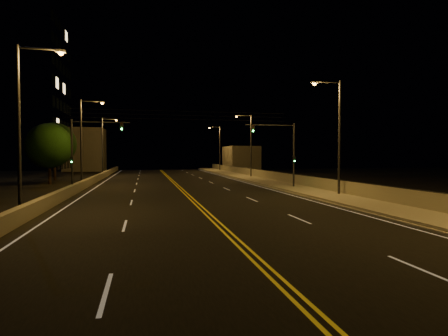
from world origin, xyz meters
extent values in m
plane|color=black|center=(0.00, 0.00, 0.00)|extent=(160.00, 160.00, 0.00)
cube|color=black|center=(0.00, 20.00, 0.01)|extent=(18.00, 120.00, 0.02)
cube|color=gray|center=(10.80, 20.00, 0.15)|extent=(3.60, 120.00, 0.30)
cube|color=gray|center=(8.93, 20.00, 0.07)|extent=(0.14, 120.00, 0.15)
cube|color=gray|center=(12.45, 20.00, 0.80)|extent=(0.30, 120.00, 1.00)
cube|color=gray|center=(-9.65, 20.00, 0.42)|extent=(0.45, 120.00, 0.84)
cube|color=#6D675B|center=(16.50, 69.14, 2.62)|extent=(6.00, 10.00, 5.25)
cube|color=#6D675B|center=(-16.00, 76.22, 4.55)|extent=(8.00, 8.00, 9.10)
cylinder|color=black|center=(12.45, 20.00, 1.33)|extent=(0.06, 120.00, 0.06)
cube|color=silver|center=(-8.60, 20.00, 0.02)|extent=(0.12, 116.00, 0.00)
cube|color=silver|center=(8.60, 20.00, 0.02)|extent=(0.12, 116.00, 0.00)
cube|color=gold|center=(-0.15, 20.00, 0.02)|extent=(0.12, 116.00, 0.00)
cube|color=gold|center=(0.15, 20.00, 0.02)|extent=(0.12, 116.00, 0.00)
cube|color=silver|center=(-4.50, 1.50, 0.02)|extent=(0.12, 3.00, 0.00)
cube|color=silver|center=(-4.50, 10.50, 0.02)|extent=(0.12, 3.00, 0.00)
cube|color=silver|center=(-4.50, 19.50, 0.02)|extent=(0.12, 3.00, 0.00)
cube|color=silver|center=(-4.50, 28.50, 0.02)|extent=(0.12, 3.00, 0.00)
cube|color=silver|center=(-4.50, 37.50, 0.02)|extent=(0.12, 3.00, 0.00)
cube|color=silver|center=(-4.50, 46.50, 0.02)|extent=(0.12, 3.00, 0.00)
cube|color=silver|center=(-4.50, 55.50, 0.02)|extent=(0.12, 3.00, 0.00)
cube|color=silver|center=(-4.50, 64.50, 0.02)|extent=(0.12, 3.00, 0.00)
cube|color=silver|center=(-4.50, 73.50, 0.02)|extent=(0.12, 3.00, 0.00)
cube|color=silver|center=(4.50, 1.50, 0.02)|extent=(0.12, 3.00, 0.00)
cube|color=silver|center=(4.50, 10.50, 0.02)|extent=(0.12, 3.00, 0.00)
cube|color=silver|center=(4.50, 19.50, 0.02)|extent=(0.12, 3.00, 0.00)
cube|color=silver|center=(4.50, 28.50, 0.02)|extent=(0.12, 3.00, 0.00)
cube|color=silver|center=(4.50, 37.50, 0.02)|extent=(0.12, 3.00, 0.00)
cube|color=silver|center=(4.50, 46.50, 0.02)|extent=(0.12, 3.00, 0.00)
cube|color=silver|center=(4.50, 55.50, 0.02)|extent=(0.12, 3.00, 0.00)
cube|color=silver|center=(4.50, 64.50, 0.02)|extent=(0.12, 3.00, 0.00)
cube|color=silver|center=(4.50, 73.50, 0.02)|extent=(0.12, 3.00, 0.00)
cylinder|color=#2D2D33|center=(11.80, 19.46, 4.68)|extent=(0.20, 0.20, 9.36)
cylinder|color=#2D2D33|center=(10.70, 19.46, 9.21)|extent=(2.20, 0.12, 0.12)
cube|color=#2D2D33|center=(9.60, 19.46, 9.14)|extent=(0.50, 0.25, 0.14)
sphere|color=#FF9E2D|center=(9.60, 19.46, 9.04)|extent=(0.28, 0.28, 0.28)
cylinder|color=#2D2D33|center=(11.80, 45.00, 4.68)|extent=(0.20, 0.20, 9.36)
cylinder|color=#2D2D33|center=(10.70, 45.00, 9.21)|extent=(2.20, 0.12, 0.12)
cube|color=#2D2D33|center=(9.60, 45.00, 9.14)|extent=(0.50, 0.25, 0.14)
sphere|color=#FF9E2D|center=(9.60, 45.00, 9.04)|extent=(0.28, 0.28, 0.28)
cylinder|color=#2D2D33|center=(11.80, 68.34, 4.68)|extent=(0.20, 0.20, 9.36)
cylinder|color=#2D2D33|center=(10.70, 68.34, 9.21)|extent=(2.20, 0.12, 0.12)
cube|color=#2D2D33|center=(9.60, 68.34, 9.14)|extent=(0.50, 0.25, 0.14)
sphere|color=#FF9E2D|center=(9.60, 68.34, 9.04)|extent=(0.28, 0.28, 0.28)
cylinder|color=#2D2D33|center=(-10.20, 14.11, 4.68)|extent=(0.20, 0.20, 9.36)
cylinder|color=#2D2D33|center=(-9.10, 14.11, 9.21)|extent=(2.20, 0.12, 0.12)
cube|color=#2D2D33|center=(-8.00, 14.11, 9.14)|extent=(0.50, 0.25, 0.14)
sphere|color=#FF9E2D|center=(-8.00, 14.11, 9.04)|extent=(0.28, 0.28, 0.28)
cylinder|color=#2D2D33|center=(-10.20, 34.41, 4.68)|extent=(0.20, 0.20, 9.36)
cylinder|color=#2D2D33|center=(-9.10, 34.41, 9.21)|extent=(2.20, 0.12, 0.12)
cube|color=#2D2D33|center=(-8.00, 34.41, 9.14)|extent=(0.50, 0.25, 0.14)
sphere|color=#FF9E2D|center=(-8.00, 34.41, 9.04)|extent=(0.28, 0.28, 0.28)
cylinder|color=#2D2D33|center=(-10.20, 55.04, 4.68)|extent=(0.20, 0.20, 9.36)
cylinder|color=#2D2D33|center=(-9.10, 55.04, 9.21)|extent=(2.20, 0.12, 0.12)
cube|color=#2D2D33|center=(-8.00, 55.04, 9.14)|extent=(0.50, 0.25, 0.14)
sphere|color=#FF9E2D|center=(-8.00, 55.04, 9.04)|extent=(0.28, 0.28, 0.28)
cylinder|color=#2D2D33|center=(11.00, 26.91, 3.28)|extent=(0.18, 0.18, 6.56)
cylinder|color=#2D2D33|center=(8.50, 26.91, 6.36)|extent=(5.00, 0.10, 0.10)
cube|color=black|center=(6.75, 26.91, 6.01)|extent=(0.28, 0.18, 0.80)
sphere|color=#19FF4C|center=(6.75, 26.80, 5.76)|extent=(0.14, 0.14, 0.14)
cube|color=black|center=(11.00, 26.76, 3.00)|extent=(0.22, 0.14, 0.55)
cylinder|color=#2D2D33|center=(-9.80, 26.91, 3.28)|extent=(0.18, 0.18, 6.56)
cylinder|color=#2D2D33|center=(-7.30, 26.91, 6.36)|extent=(5.00, 0.10, 0.10)
cube|color=black|center=(-5.55, 26.91, 6.01)|extent=(0.28, 0.18, 0.80)
sphere|color=#19FF4C|center=(-5.55, 26.80, 5.76)|extent=(0.14, 0.14, 0.14)
cube|color=black|center=(-9.80, 26.76, 3.00)|extent=(0.22, 0.14, 0.55)
cylinder|color=black|center=(0.00, 29.50, 7.00)|extent=(22.00, 0.03, 0.03)
cylinder|color=black|center=(0.00, 29.50, 7.40)|extent=(22.00, 0.03, 0.03)
cylinder|color=black|center=(0.00, 29.50, 7.80)|extent=(22.00, 0.03, 0.03)
cylinder|color=black|center=(-14.44, 38.89, 1.25)|extent=(0.36, 0.36, 2.50)
sphere|color=black|center=(-14.44, 38.89, 4.51)|extent=(5.27, 5.27, 5.27)
cylinder|color=black|center=(-15.48, 46.17, 1.37)|extent=(0.36, 0.36, 2.73)
sphere|color=black|center=(-15.48, 46.17, 4.93)|extent=(5.77, 5.77, 5.77)
camera|label=1|loc=(-3.53, -8.06, 3.43)|focal=30.00mm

